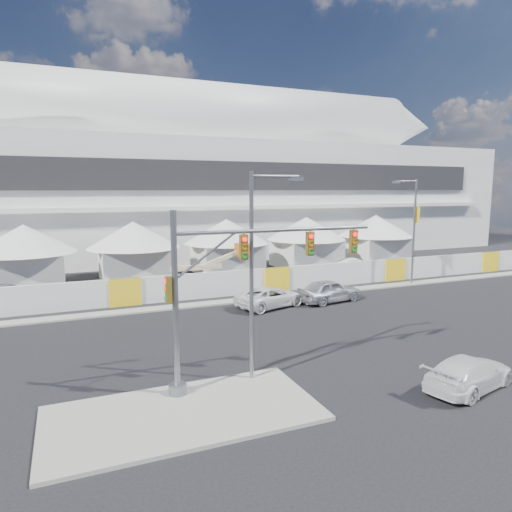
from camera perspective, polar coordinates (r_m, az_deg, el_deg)
name	(u,v)px	position (r m, az deg, el deg)	size (l,w,h in m)	color
ground	(291,364)	(22.63, 4.42, -13.26)	(160.00, 160.00, 0.00)	black
median_island	(184,413)	(18.11, -9.02, -18.87)	(10.00, 5.00, 0.15)	gray
far_curb	(426,282)	(43.82, 20.52, -3.05)	(80.00, 1.20, 0.12)	gray
stadium	(210,181)	(62.95, -5.77, 9.34)	(80.00, 24.80, 21.98)	silver
tent_row	(182,244)	(44.19, -9.23, 1.52)	(53.40, 8.40, 5.40)	silver
hoarding_fence	(276,279)	(37.42, 2.53, -2.94)	(70.00, 0.25, 2.00)	silver
scaffold_tower	(449,204)	(78.06, 22.96, 5.99)	(4.40, 4.40, 12.00)	#595B60
sedan_silver	(329,291)	(34.37, 9.14, -4.30)	(5.04, 2.03, 1.72)	silver
pickup_curb	(270,297)	(32.57, 1.82, -5.13)	(5.27, 2.43, 1.46)	silver
pickup_near	(469,373)	(21.66, 25.12, -13.09)	(4.81, 1.95, 1.39)	silver
lot_car_a	(356,264)	(48.15, 12.36, -1.04)	(3.80, 1.33, 1.25)	white
lot_car_b	(470,261)	(53.70, 25.23, -0.61)	(4.09, 1.65, 1.39)	black
lot_car_c	(8,294)	(38.31, -28.56, -4.16)	(4.81, 1.95, 1.39)	silver
traffic_mast	(222,291)	(18.63, -4.22, -4.35)	(9.29, 0.72, 7.40)	slate
streetlight_median	(257,262)	(19.33, 0.07, -0.75)	(2.47, 0.25, 8.92)	slate
streetlight_curb	(412,224)	(41.84, 18.96, 3.81)	(2.72, 0.61, 9.20)	slate
boom_lift	(190,282)	(36.44, -8.30, -3.24)	(7.72, 1.82, 3.93)	#BD5E11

